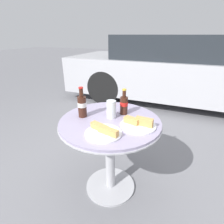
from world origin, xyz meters
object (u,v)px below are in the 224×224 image
Objects in this scene: lunch_plate_far at (103,132)px; parked_car at (182,71)px; cola_bottle_left at (82,105)px; lunch_plate_near at (138,124)px; drinking_glass at (111,110)px; bistro_table at (110,138)px; cola_bottle_right at (124,104)px.

parked_car is at bearing 82.16° from lunch_plate_far.
cola_bottle_left is 0.94× the size of lunch_plate_near.
drinking_glass is 0.54× the size of lunch_plate_near.
bistro_table is at bearing 175.54° from lunch_plate_near.
parked_car is (0.44, 2.64, -0.13)m from drinking_glass.
cola_bottle_left reaches higher than drinking_glass.
bistro_table is 0.29m from lunch_plate_near.
parked_car is at bearing 80.44° from drinking_glass.
bistro_table is 3.27× the size of cola_bottle_left.
drinking_glass is at bearing 100.67° from bistro_table.
lunch_plate_near reaches higher than lunch_plate_far.
lunch_plate_near is (0.16, -0.16, -0.06)m from cola_bottle_right.
drinking_glass reaches higher than bistro_table.
drinking_glass is at bearing -123.50° from cola_bottle_right.
bistro_table is 5.65× the size of drinking_glass.
drinking_glass is at bearing 17.34° from cola_bottle_left.
bistro_table is at bearing -79.33° from drinking_glass.
drinking_glass is (-0.07, -0.10, -0.02)m from cola_bottle_right.
bistro_table is at bearing -112.17° from cola_bottle_right.
lunch_plate_far reaches higher than bistro_table.
lunch_plate_near is at bearing -45.12° from cola_bottle_right.
drinking_glass reaches higher than lunch_plate_near.
lunch_plate_far is (-0.18, -0.19, -0.00)m from lunch_plate_near.
cola_bottle_right is at bearing 86.52° from lunch_plate_far.
bistro_table is 0.29m from cola_bottle_right.
drinking_glass is 0.57× the size of lunch_plate_far.
cola_bottle_right reaches higher than drinking_glass.
cola_bottle_left is 2.79m from parked_car.
lunch_plate_far is (-0.02, -0.35, -0.07)m from cola_bottle_right.
parked_car is (0.40, 2.89, -0.08)m from lunch_plate_far.
bistro_table is 3.07× the size of lunch_plate_near.
lunch_plate_near is at bearing 45.51° from lunch_plate_far.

